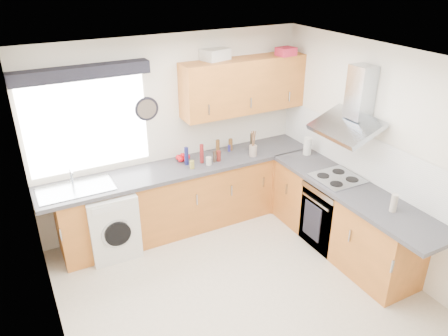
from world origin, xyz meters
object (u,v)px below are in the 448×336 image
extractor_hood (353,109)px  upper_cabinets (244,85)px  washing_machine (111,222)px  oven (333,213)px

extractor_hood → upper_cabinets: size_ratio=0.46×
washing_machine → oven: bearing=-21.6°
washing_machine → extractor_hood: bearing=-20.7°
upper_cabinets → washing_machine: (-1.95, -0.23, -1.38)m
washing_machine → upper_cabinets: bearing=8.8°
extractor_hood → upper_cabinets: bearing=116.1°
upper_cabinets → extractor_hood: bearing=-63.9°
upper_cabinets → washing_machine: upper_cabinets is taller
oven → upper_cabinets: bearing=112.5°
oven → extractor_hood: extractor_hood is taller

